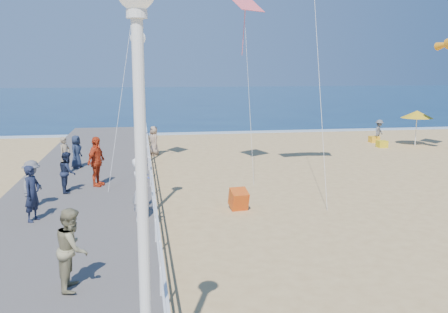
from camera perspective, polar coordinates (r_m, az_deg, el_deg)
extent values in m
plane|color=tan|center=(16.51, 9.82, -6.43)|extent=(160.00, 160.00, 0.00)
cube|color=#0C2A4C|center=(80.23, -5.74, 6.71)|extent=(160.00, 90.00, 0.05)
cube|color=white|center=(36.11, -0.95, 2.72)|extent=(160.00, 1.20, 0.04)
cube|color=#625D59|center=(15.71, -17.15, -6.83)|extent=(5.00, 44.00, 0.40)
cube|color=white|center=(15.26, -8.23, -2.13)|extent=(0.05, 42.00, 0.06)
cube|color=white|center=(15.37, -8.19, -3.95)|extent=(0.05, 42.00, 0.04)
cylinder|color=white|center=(6.18, -9.27, -6.95)|extent=(0.14, 0.14, 4.70)
cylinder|color=white|center=(15.48, -9.26, -5.60)|extent=(0.36, 0.36, 0.20)
cylinder|color=white|center=(15.02, -9.51, 3.07)|extent=(0.14, 0.14, 4.70)
sphere|color=white|center=(14.94, -9.82, 13.21)|extent=(0.44, 0.44, 0.44)
cylinder|color=white|center=(24.27, -9.41, 0.10)|extent=(0.36, 0.36, 0.20)
cylinder|color=white|center=(23.98, -9.58, 5.64)|extent=(0.14, 0.14, 4.70)
sphere|color=white|center=(23.93, -9.76, 11.97)|extent=(0.44, 0.44, 0.44)
imported|color=white|center=(14.17, -9.52, -3.75)|extent=(0.62, 0.76, 1.79)
imported|color=blue|center=(14.24, -8.96, -2.30)|extent=(0.39, 0.44, 0.75)
imported|color=#171D33|center=(14.95, -21.07, -3.96)|extent=(0.58, 0.68, 1.59)
imported|color=gray|center=(10.24, -16.95, -10.02)|extent=(0.62, 0.79, 1.61)
imported|color=#58595D|center=(16.31, -21.08, -3.00)|extent=(0.80, 1.08, 1.49)
imported|color=red|center=(18.64, -14.39, -0.56)|extent=(0.85, 1.15, 1.82)
imported|color=#1B263D|center=(22.33, -16.53, 0.53)|extent=(0.64, 0.79, 1.41)
imported|color=gray|center=(21.29, -17.71, 0.14)|extent=(0.59, 0.66, 1.51)
imported|color=#192037|center=(18.04, -17.45, -1.70)|extent=(0.60, 0.74, 1.42)
imported|color=#57595C|center=(33.00, 17.31, 2.79)|extent=(1.05, 1.04, 1.45)
imported|color=gray|center=(27.23, -8.01, 1.82)|extent=(0.75, 0.90, 1.57)
cube|color=red|center=(16.61, 1.69, -5.10)|extent=(0.62, 0.76, 0.74)
cylinder|color=white|center=(32.31, 21.08, 2.74)|extent=(0.05, 0.05, 1.80)
cone|color=gold|center=(32.21, 21.20, 4.52)|extent=(1.90, 1.90, 0.45)
cube|color=yellow|center=(31.08, 17.60, 1.37)|extent=(0.55, 0.55, 0.40)
cube|color=#F9AB1A|center=(33.01, 16.78, 1.90)|extent=(0.55, 0.55, 0.40)
cube|color=#F15866|center=(21.82, 2.28, 17.30)|extent=(1.81, 1.75, 0.87)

